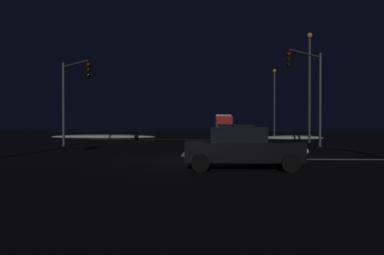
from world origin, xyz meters
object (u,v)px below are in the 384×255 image
at_px(sedan_blue, 233,133).
at_px(sedan_silver, 229,130).
at_px(sedan_orange, 224,129).
at_px(box_truck, 223,123).
at_px(streetlamp_right_far, 274,97).
at_px(traffic_signal_nw, 73,87).
at_px(traffic_signal_ne, 309,81).
at_px(sedan_black_crossing, 242,148).
at_px(sedan_green, 227,131).
at_px(sedan_red, 243,135).
at_px(streetlamp_right_near, 310,80).

bearing_deg(sedan_blue, sedan_silver, 87.92).
bearing_deg(sedan_orange, box_truck, 87.57).
bearing_deg(sedan_blue, streetlamp_right_far, 63.24).
bearing_deg(streetlamp_right_far, traffic_signal_nw, -129.35).
bearing_deg(streetlamp_right_far, sedan_blue, -116.76).
bearing_deg(traffic_signal_nw, sedan_silver, 60.18).
bearing_deg(sedan_silver, streetlamp_right_far, 6.76).
height_order(sedan_silver, sedan_orange, same).
bearing_deg(traffic_signal_ne, sedan_black_crossing, -115.68).
bearing_deg(sedan_silver, box_truck, 90.39).
distance_m(sedan_black_crossing, traffic_signal_ne, 13.94).
bearing_deg(sedan_green, sedan_red, -87.97).
relative_size(sedan_red, traffic_signal_ne, 0.64).
bearing_deg(box_truck, traffic_signal_ne, -83.14).
bearing_deg(sedan_black_crossing, box_truck, 87.96).
bearing_deg(sedan_silver, sedan_red, -90.37).
distance_m(box_truck, traffic_signal_ne, 34.89).
height_order(sedan_red, streetlamp_right_far, streetlamp_right_far).
distance_m(sedan_silver, traffic_signal_ne, 22.36).
height_order(sedan_silver, traffic_signal_ne, traffic_signal_ne).
bearing_deg(traffic_signal_nw, sedan_green, 53.31).
xyz_separation_m(sedan_black_crossing, traffic_signal_nw, (-10.66, 12.10, 3.43)).
relative_size(sedan_red, box_truck, 0.52).
bearing_deg(sedan_silver, sedan_orange, 94.26).
relative_size(sedan_orange, streetlamp_right_far, 0.50).
height_order(sedan_orange, box_truck, box_truck).
distance_m(sedan_green, traffic_signal_nw, 20.09).
xyz_separation_m(sedan_silver, streetlamp_right_far, (5.91, 0.70, 4.24)).
relative_size(box_truck, traffic_signal_nw, 1.34).
bearing_deg(sedan_green, traffic_signal_nw, -126.69).
distance_m(box_truck, sedan_black_crossing, 46.64).
height_order(traffic_signal_nw, streetlamp_right_far, streetlamp_right_far).
relative_size(sedan_blue, streetlamp_right_far, 0.50).
bearing_deg(box_truck, sedan_black_crossing, -92.04).
relative_size(sedan_blue, streetlamp_right_near, 0.46).
xyz_separation_m(sedan_orange, traffic_signal_nw, (-12.00, -27.06, 3.43)).
xyz_separation_m(sedan_red, streetlamp_right_far, (6.03, 19.24, 4.24)).
bearing_deg(sedan_orange, sedan_green, -90.86).
bearing_deg(sedan_black_crossing, traffic_signal_nw, 131.37).
bearing_deg(traffic_signal_ne, sedan_green, 106.28).
xyz_separation_m(box_truck, traffic_signal_nw, (-12.31, -34.51, 2.53)).
bearing_deg(sedan_blue, sedan_red, -87.31).
distance_m(box_truck, streetlamp_right_near, 29.04).
relative_size(sedan_silver, streetlamp_right_far, 0.50).
relative_size(sedan_green, box_truck, 0.52).
relative_size(traffic_signal_nw, streetlamp_right_far, 0.71).
relative_size(streetlamp_right_far, streetlamp_right_near, 0.92).
height_order(sedan_red, sedan_blue, same).
distance_m(traffic_signal_ne, streetlamp_right_near, 6.66).
bearing_deg(streetlamp_right_near, sedan_red, -151.80).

